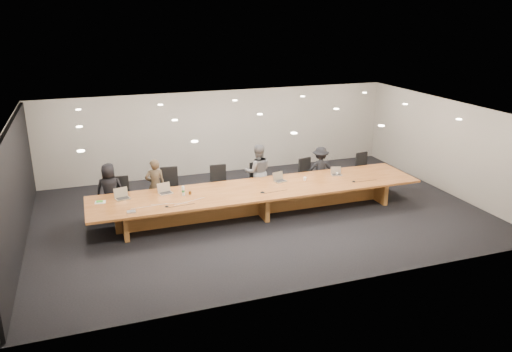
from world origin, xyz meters
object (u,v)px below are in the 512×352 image
(person_c, at_px, (258,172))
(amber_mug, at_px, (190,193))
(av_box, at_px, (131,212))
(water_bottle, at_px, (183,191))
(paper_cup_near, at_px, (305,179))
(chair_mid_right, at_px, (260,180))
(mic_left, at_px, (167,206))
(conference_table, at_px, (260,196))
(mic_right, at_px, (354,181))
(paper_cup_far, at_px, (337,174))
(chair_far_right, at_px, (365,169))
(chair_far_left, at_px, (121,196))
(chair_left, at_px, (170,188))
(person_a, at_px, (110,190))
(laptop_d, at_px, (280,177))
(laptop_e, at_px, (337,171))
(person_b, at_px, (155,185))
(person_d, at_px, (320,169))
(laptop_b, at_px, (166,189))
(chair_right, at_px, (309,175))
(laptop_a, at_px, (122,194))
(chair_mid_left, at_px, (220,185))
(mic_center, at_px, (262,192))

(person_c, xyz_separation_m, amber_mug, (-2.23, -1.00, -0.03))
(person_c, distance_m, av_box, 4.19)
(water_bottle, height_order, paper_cup_near, water_bottle)
(chair_mid_right, distance_m, mic_left, 3.52)
(amber_mug, xyz_separation_m, av_box, (-1.58, -0.75, -0.03))
(conference_table, bearing_deg, mic_right, -8.09)
(water_bottle, height_order, paper_cup_far, water_bottle)
(chair_far_right, distance_m, mic_right, 2.05)
(chair_far_left, bearing_deg, amber_mug, -27.05)
(chair_left, relative_size, chair_mid_right, 1.08)
(person_a, relative_size, mic_right, 13.38)
(chair_far_right, distance_m, laptop_d, 3.38)
(person_c, bearing_deg, chair_left, 8.88)
(chair_mid_right, relative_size, laptop_e, 3.57)
(person_b, bearing_deg, person_a, 1.63)
(person_d, height_order, laptop_b, person_d)
(chair_far_left, xyz_separation_m, av_box, (0.10, -1.77, 0.23))
(chair_right, xyz_separation_m, chair_far_right, (1.97, 0.00, -0.01))
(laptop_a, bearing_deg, chair_far_left, 74.74)
(paper_cup_near, bearing_deg, amber_mug, -179.57)
(chair_left, xyz_separation_m, laptop_d, (2.94, -0.94, 0.30))
(paper_cup_near, bearing_deg, chair_far_right, 21.19)
(chair_mid_left, bearing_deg, paper_cup_near, -20.29)
(person_b, height_order, paper_cup_far, person_b)
(mic_left, bearing_deg, chair_right, 20.12)
(chair_mid_right, bearing_deg, mic_center, -121.34)
(laptop_a, height_order, laptop_e, laptop_a)
(person_d, xyz_separation_m, mic_right, (0.27, -1.56, 0.07))
(laptop_e, relative_size, paper_cup_far, 3.83)
(amber_mug, bearing_deg, mic_left, -137.06)
(chair_right, distance_m, person_d, 0.42)
(chair_mid_right, relative_size, person_b, 0.72)
(chair_mid_left, relative_size, person_c, 0.68)
(chair_far_left, height_order, chair_far_right, chair_far_left)
(paper_cup_far, bearing_deg, laptop_a, 179.38)
(chair_far_right, bearing_deg, laptop_d, -175.04)
(person_c, bearing_deg, water_bottle, 34.43)
(person_a, bearing_deg, av_box, 109.38)
(conference_table, height_order, paper_cup_near, paper_cup_near)
(chair_far_left, distance_m, chair_far_right, 7.53)
(conference_table, bearing_deg, paper_cup_near, 7.29)
(person_a, height_order, mic_left, person_a)
(person_b, relative_size, mic_right, 13.45)
(chair_mid_right, bearing_deg, paper_cup_far, -37.51)
(person_a, height_order, amber_mug, person_a)
(conference_table, height_order, av_box, av_box)
(chair_far_left, bearing_deg, chair_mid_right, 4.91)
(chair_mid_right, xyz_separation_m, mic_right, (2.21, -1.60, 0.23))
(chair_mid_right, height_order, person_d, person_d)
(chair_far_right, bearing_deg, laptop_e, -159.55)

